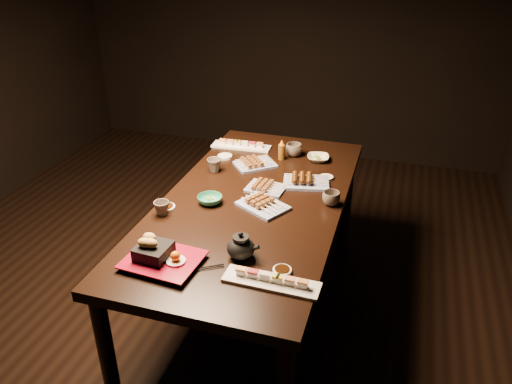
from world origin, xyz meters
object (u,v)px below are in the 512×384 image
Objects in this scene: tempura_tray at (162,252)px; teacup_mid_right at (331,198)px; teacup_far_right at (294,150)px; condiment_bottle at (282,150)px; dining_table at (253,260)px; edamame_bowl_cream at (318,158)px; yakitori_plate_center at (266,185)px; sushi_platter_near at (271,279)px; yakitori_plate_right at (263,202)px; teapot at (241,245)px; sushi_platter_far at (241,144)px; yakitori_plate_left at (255,161)px; edamame_bowl_green at (210,200)px; teacup_near_left at (162,208)px; teacup_far_left at (214,165)px.

tempura_tray is 0.91m from teacup_mid_right.
teacup_far_right is 0.78× the size of condiment_bottle.
dining_table is 14.51× the size of condiment_bottle.
edamame_bowl_cream is 0.54m from teacup_mid_right.
dining_table is 9.05× the size of yakitori_plate_center.
tempura_tray reaches higher than sushi_platter_near.
tempura_tray reaches higher than edamame_bowl_cream.
teapot reaches higher than yakitori_plate_right.
dining_table is 4.84× the size of sushi_platter_far.
yakitori_plate_left is 1.59× the size of teapot.
sushi_platter_near is 0.22m from teapot.
edamame_bowl_green is 1.41× the size of teacup_mid_right.
edamame_bowl_cream is at bearing 66.08° from dining_table.
teacup_near_left is 0.92× the size of teacup_far_left.
yakitori_plate_left is at bearing 140.89° from yakitori_plate_right.
sushi_platter_near is 3.10× the size of condiment_bottle.
tempura_tray is (-0.08, -1.03, 0.03)m from yakitori_plate_left.
teapot is (0.07, -0.62, 0.03)m from yakitori_plate_center.
teacup_mid_right is (0.58, 0.70, -0.02)m from tempura_tray.
teacup_near_left is at bearing -115.68° from condiment_bottle.
sushi_platter_far is at bearing 139.69° from teacup_mid_right.
dining_table is at bearing -111.25° from edamame_bowl_cream.
sushi_platter_near is 0.74m from teacup_near_left.
dining_table is 12.75× the size of teapot.
teacup_far_left is 0.43m from condiment_bottle.
yakitori_plate_center is 0.57m from teacup_near_left.
teacup_far_right is at bearing 8.93° from yakitori_plate_left.
teapot is (0.21, -0.89, 0.03)m from yakitori_plate_left.
yakitori_plate_right is 2.66× the size of teacup_mid_right.
dining_table is 20.23× the size of teacup_mid_right.
teacup_mid_right is at bearing 24.04° from teacup_near_left.
teapot is at bearing 105.91° from sushi_platter_far.
dining_table is 8.02× the size of yakitori_plate_left.
yakitori_plate_center is at bearing -87.24° from condiment_bottle.
dining_table is 4.68× the size of sushi_platter_near.
teacup_mid_right is at bearing -50.96° from condiment_bottle.
yakitori_plate_right is at bearing -158.18° from teacup_mid_right.
yakitori_plate_center is (-0.24, 0.75, 0.00)m from sushi_platter_near.
yakitori_plate_center is at bearing 109.08° from sushi_platter_near.
teacup_near_left is 0.89m from condiment_bottle.
edamame_bowl_green is at bearing -164.14° from teacup_mid_right.
dining_table is 5.87× the size of tempura_tray.
teacup_near_left is 0.78× the size of teacup_far_right.
teacup_near_left reaches higher than sushi_platter_far.
edamame_bowl_green is 1.29× the size of teacup_far_right.
yakitori_plate_right is at bearing -108.18° from yakitori_plate_left.
condiment_bottle reaches higher than tempura_tray.
teacup_near_left is (-0.26, -0.67, 0.01)m from yakitori_plate_left.
teacup_far_left is (-0.70, 0.19, 0.00)m from teacup_mid_right.
edamame_bowl_cream is at bearing 57.96° from edamame_bowl_green.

